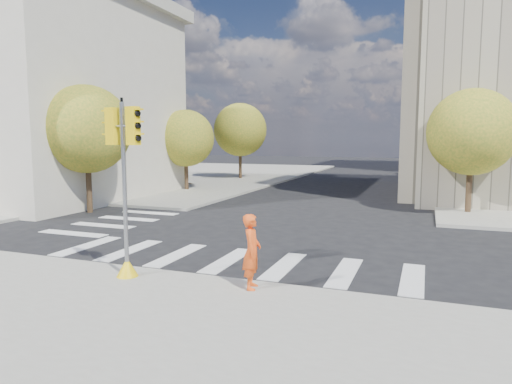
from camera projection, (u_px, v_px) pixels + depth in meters
ground at (254, 247)px, 15.89m from camera, size 160.00×160.00×0.00m
sidewalk_far_left at (163, 174)px, 47.04m from camera, size 28.00×40.00×0.15m
classical_building at (10, 97)px, 29.57m from camera, size 19.00×15.00×12.70m
tree_lw_near at (87, 129)px, 22.79m from camera, size 4.40×4.40×6.41m
tree_lw_mid at (186, 138)px, 32.14m from camera, size 4.00×4.00×5.77m
tree_lw_far at (240, 130)px, 41.34m from camera, size 4.80×4.80×6.95m
tree_re_near at (472, 132)px, 22.09m from camera, size 4.20×4.20×6.16m
tree_re_mid at (458, 130)px, 33.21m from camera, size 4.60×4.60×6.66m
tree_re_far at (450, 137)px, 44.42m from camera, size 4.00×4.00×5.88m
lamp_near at (476, 124)px, 25.57m from camera, size 0.35×0.18×8.11m
lamp_far at (460, 129)px, 38.58m from camera, size 0.35×0.18×8.11m
traffic_signal at (125, 202)px, 11.73m from camera, size 1.08×0.56×4.61m
photographer at (252, 251)px, 10.89m from camera, size 0.57×0.74×1.81m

